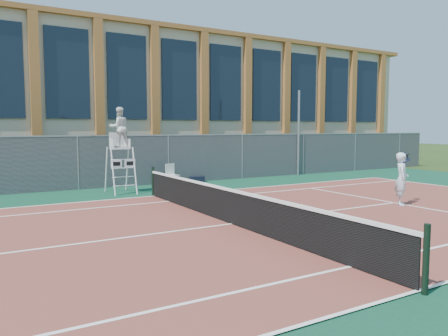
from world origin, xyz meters
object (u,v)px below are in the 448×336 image
plastic_chair (171,173)px  tennis_player (402,179)px  steel_pole (298,133)px  umpire_chair (119,130)px

plastic_chair → tennis_player: tennis_player is taller
steel_pole → umpire_chair: 10.47m
steel_pole → umpire_chair: bearing=-170.9°
steel_pole → plastic_chair: steel_pole is taller
steel_pole → tennis_player: (-3.29, -9.08, -1.38)m
plastic_chair → tennis_player: 9.44m
plastic_chair → tennis_player: (4.50, -8.30, 0.31)m
umpire_chair → plastic_chair: bearing=19.0°
steel_pole → tennis_player: steel_pole is taller
steel_pole → umpire_chair: size_ratio=1.35×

